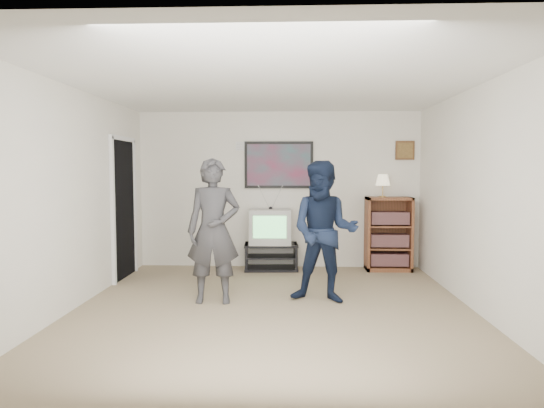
# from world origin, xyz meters

# --- Properties ---
(room_shell) EXTENTS (4.51, 5.00, 2.51)m
(room_shell) POSITION_xyz_m (0.00, 0.35, 1.25)
(room_shell) COLOR #76604B
(room_shell) RESTS_ON ground
(media_stand) EXTENTS (0.86, 0.51, 0.42)m
(media_stand) POSITION_xyz_m (-0.11, 2.23, 0.21)
(media_stand) COLOR black
(media_stand) RESTS_ON room_shell
(crt_television) EXTENTS (0.65, 0.55, 0.54)m
(crt_television) POSITION_xyz_m (-0.12, 2.23, 0.69)
(crt_television) COLOR #A5A6A0
(crt_television) RESTS_ON media_stand
(bookshelf) EXTENTS (0.70, 0.40, 1.15)m
(bookshelf) POSITION_xyz_m (1.72, 2.28, 0.57)
(bookshelf) COLOR #553319
(bookshelf) RESTS_ON room_shell
(table_lamp) EXTENTS (0.22, 0.22, 0.36)m
(table_lamp) POSITION_xyz_m (1.62, 2.26, 1.33)
(table_lamp) COLOR #F5E5B9
(table_lamp) RESTS_ON bookshelf
(person_tall) EXTENTS (0.65, 0.45, 1.71)m
(person_tall) POSITION_xyz_m (-0.71, 0.34, 0.85)
(person_tall) COLOR #323134
(person_tall) RESTS_ON room_shell
(person_short) EXTENTS (0.93, 0.79, 1.68)m
(person_short) POSITION_xyz_m (0.59, 0.41, 0.84)
(person_short) COLOR black
(person_short) RESTS_ON room_shell
(controller_left) EXTENTS (0.03, 0.11, 0.03)m
(controller_left) POSITION_xyz_m (-0.67, 0.60, 1.28)
(controller_left) COLOR white
(controller_left) RESTS_ON person_tall
(controller_right) EXTENTS (0.06, 0.11, 0.03)m
(controller_right) POSITION_xyz_m (0.65, 0.67, 1.10)
(controller_right) COLOR white
(controller_right) RESTS_ON person_short
(poster) EXTENTS (1.10, 0.03, 0.75)m
(poster) POSITION_xyz_m (0.00, 2.48, 1.65)
(poster) COLOR black
(poster) RESTS_ON room_shell
(air_vent) EXTENTS (0.28, 0.02, 0.14)m
(air_vent) POSITION_xyz_m (-0.55, 2.48, 1.95)
(air_vent) COLOR white
(air_vent) RESTS_ON room_shell
(small_picture) EXTENTS (0.30, 0.03, 0.30)m
(small_picture) POSITION_xyz_m (2.00, 2.48, 1.88)
(small_picture) COLOR #4C3518
(small_picture) RESTS_ON room_shell
(doorway) EXTENTS (0.03, 0.85, 2.00)m
(doorway) POSITION_xyz_m (-2.23, 1.60, 1.00)
(doorway) COLOR black
(doorway) RESTS_ON room_shell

